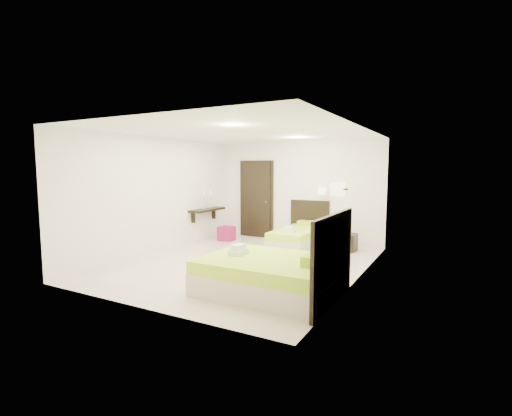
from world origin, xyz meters
The scene contains 7 objects.
floor centered at (0.00, 0.00, 0.00)m, with size 5.50×5.50×0.00m, color beige.
bed_single centered at (0.36, 1.96, 0.26)m, with size 1.04×1.74×1.43m.
bed_double centered at (1.30, -1.31, 0.30)m, with size 2.05×1.74×1.69m.
nightstand centered at (1.49, 2.14, 0.20)m, with size 0.45×0.40×0.40m, color black.
ottoman centered at (-1.63, 1.83, 0.19)m, with size 0.37×0.37×0.37m, color maroon.
door centered at (-1.20, 2.70, 1.05)m, with size 1.02×0.15×2.14m.
console_shelf centered at (-2.08, 1.60, 0.82)m, with size 0.35×1.20×0.78m.
Camera 1 is at (3.71, -6.30, 1.91)m, focal length 26.00 mm.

